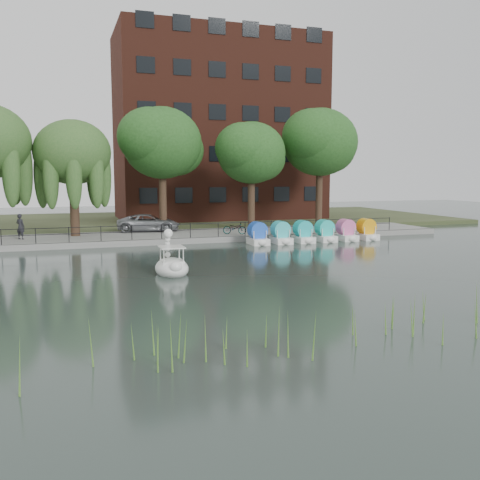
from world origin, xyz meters
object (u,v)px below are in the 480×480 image
minivan (149,221)px  swan_boat (172,264)px  pedestrian (20,225)px  bicycle (235,227)px

minivan → swan_boat: (-1.41, -15.86, -0.70)m
minivan → pedestrian: size_ratio=2.75×
swan_boat → bicycle: bearing=60.4°
minivan → bicycle: (5.65, -3.99, -0.26)m
minivan → pedestrian: bearing=115.2°
bicycle → swan_boat: size_ratio=0.66×
pedestrian → swan_boat: 15.53m
bicycle → swan_boat: swan_boat is taller
pedestrian → swan_boat: pedestrian is taller
pedestrian → minivan: bearing=-128.2°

